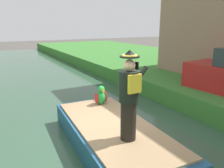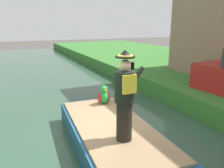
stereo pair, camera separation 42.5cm
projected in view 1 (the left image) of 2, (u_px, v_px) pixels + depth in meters
ground_plane at (110, 148)px, 5.65m from camera, size 80.00×80.00×0.00m
canal_water at (110, 146)px, 5.64m from camera, size 6.20×48.00×0.10m
boat at (114, 136)px, 5.40m from camera, size 2.08×4.31×0.61m
person_pirate at (129, 97)px, 4.43m from camera, size 0.61×0.42×1.85m
parrot_plush at (101, 96)px, 6.64m from camera, size 0.36×0.34×0.57m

